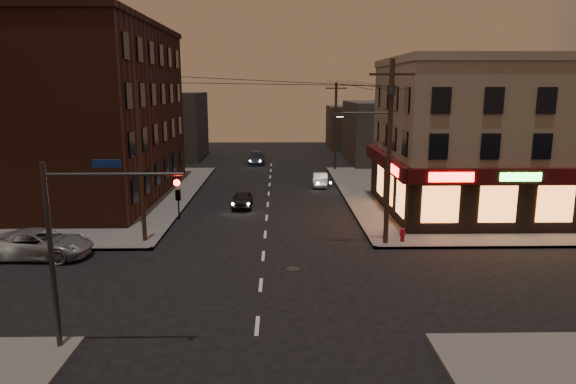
{
  "coord_description": "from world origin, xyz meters",
  "views": [
    {
      "loc": [
        0.81,
        -21.67,
        8.73
      ],
      "look_at": [
        1.32,
        5.13,
        3.2
      ],
      "focal_mm": 32.0,
      "sensor_mm": 36.0,
      "label": 1
    }
  ],
  "objects_px": {
    "sedan_near": "(242,199)",
    "sedan_far": "(256,158)",
    "fire_hydrant": "(403,234)",
    "suv_cross": "(39,244)",
    "sedan_mid": "(320,180)"
  },
  "relations": [
    {
      "from": "sedan_far",
      "to": "sedan_mid",
      "type": "bearing_deg",
      "value": -67.04
    },
    {
      "from": "fire_hydrant",
      "to": "sedan_near",
      "type": "bearing_deg",
      "value": 136.51
    },
    {
      "from": "suv_cross",
      "to": "sedan_near",
      "type": "relative_size",
      "value": 1.49
    },
    {
      "from": "sedan_far",
      "to": "fire_hydrant",
      "type": "xyz_separation_m",
      "value": [
        9.5,
        -30.9,
        -0.12
      ]
    },
    {
      "from": "suv_cross",
      "to": "sedan_mid",
      "type": "relative_size",
      "value": 1.47
    },
    {
      "from": "suv_cross",
      "to": "sedan_far",
      "type": "distance_m",
      "value": 34.35
    },
    {
      "from": "sedan_near",
      "to": "sedan_mid",
      "type": "distance_m",
      "value": 10.21
    },
    {
      "from": "sedan_near",
      "to": "sedan_far",
      "type": "relative_size",
      "value": 0.75
    },
    {
      "from": "sedan_near",
      "to": "fire_hydrant",
      "type": "xyz_separation_m",
      "value": [
        9.65,
        -9.15,
        -0.04
      ]
    },
    {
      "from": "sedan_near",
      "to": "sedan_far",
      "type": "height_order",
      "value": "sedan_far"
    },
    {
      "from": "sedan_mid",
      "to": "fire_hydrant",
      "type": "xyz_separation_m",
      "value": [
        3.26,
        -17.12,
        -0.02
      ]
    },
    {
      "from": "suv_cross",
      "to": "sedan_near",
      "type": "height_order",
      "value": "suv_cross"
    },
    {
      "from": "sedan_mid",
      "to": "fire_hydrant",
      "type": "distance_m",
      "value": 17.43
    },
    {
      "from": "sedan_near",
      "to": "sedan_mid",
      "type": "xyz_separation_m",
      "value": [
        6.39,
        7.97,
        -0.01
      ]
    },
    {
      "from": "sedan_mid",
      "to": "fire_hydrant",
      "type": "height_order",
      "value": "sedan_mid"
    }
  ]
}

